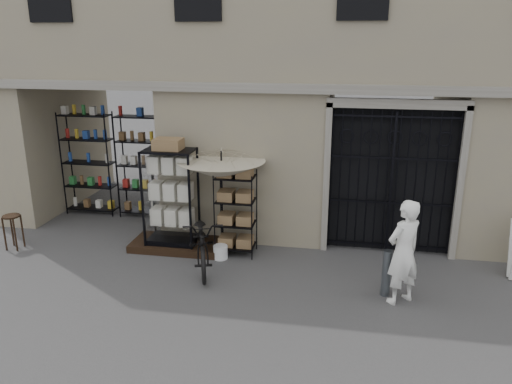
% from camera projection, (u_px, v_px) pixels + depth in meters
% --- Properties ---
extents(ground, '(80.00, 80.00, 0.00)m').
position_uv_depth(ground, '(288.00, 295.00, 8.44)').
color(ground, black).
rests_on(ground, ground).
extents(main_building, '(14.00, 4.00, 9.00)m').
position_uv_depth(main_building, '(313.00, 21.00, 10.87)').
color(main_building, gray).
rests_on(main_building, ground).
extents(shop_recess, '(3.00, 1.70, 3.00)m').
position_uv_depth(shop_recess, '(108.00, 159.00, 11.39)').
color(shop_recess, black).
rests_on(shop_recess, ground).
extents(shop_shelving, '(2.70, 0.50, 2.50)m').
position_uv_depth(shop_shelving, '(116.00, 165.00, 11.94)').
color(shop_shelving, black).
rests_on(shop_shelving, ground).
extents(iron_gate, '(2.50, 0.21, 3.00)m').
position_uv_depth(iron_gate, '(391.00, 179.00, 9.84)').
color(iron_gate, black).
rests_on(iron_gate, ground).
extents(step_platform, '(2.00, 0.90, 0.15)m').
position_uv_depth(step_platform, '(181.00, 245.00, 10.28)').
color(step_platform, black).
rests_on(step_platform, ground).
extents(display_cabinet, '(1.06, 0.76, 2.10)m').
position_uv_depth(display_cabinet, '(171.00, 202.00, 9.98)').
color(display_cabinet, black).
rests_on(display_cabinet, step_platform).
extents(wire_rack, '(0.87, 0.73, 1.70)m').
position_uv_depth(wire_rack, '(236.00, 214.00, 9.83)').
color(wire_rack, black).
rests_on(wire_rack, ground).
extents(market_umbrella, '(1.60, 1.63, 2.47)m').
position_uv_depth(market_umbrella, '(221.00, 165.00, 9.75)').
color(market_umbrella, black).
rests_on(market_umbrella, ground).
extents(white_bucket, '(0.34, 0.34, 0.27)m').
position_uv_depth(white_bucket, '(220.00, 252.00, 9.79)').
color(white_bucket, white).
rests_on(white_bucket, ground).
extents(bicycle, '(0.99, 1.22, 2.00)m').
position_uv_depth(bicycle, '(203.00, 267.00, 9.47)').
color(bicycle, black).
rests_on(bicycle, ground).
extents(wooden_stool, '(0.45, 0.45, 0.72)m').
position_uv_depth(wooden_stool, '(13.00, 231.00, 10.19)').
color(wooden_stool, black).
rests_on(wooden_stool, ground).
extents(steel_bollard, '(0.15, 0.15, 0.81)m').
position_uv_depth(steel_bollard, '(386.00, 273.00, 8.31)').
color(steel_bollard, slate).
rests_on(steel_bollard, ground).
extents(shopkeeper, '(1.60, 1.78, 0.42)m').
position_uv_depth(shopkeeper, '(399.00, 301.00, 8.23)').
color(shopkeeper, white).
rests_on(shopkeeper, ground).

